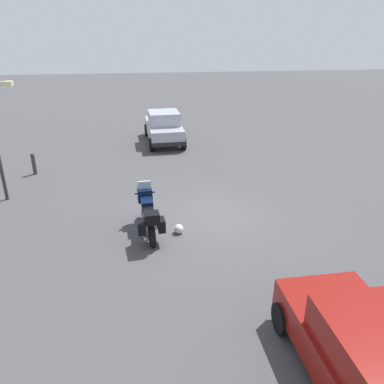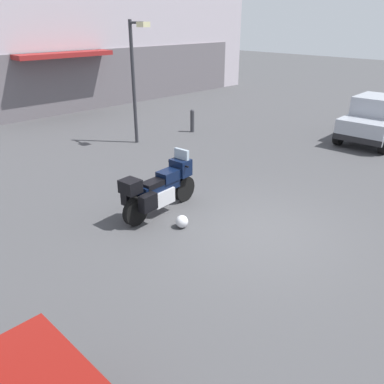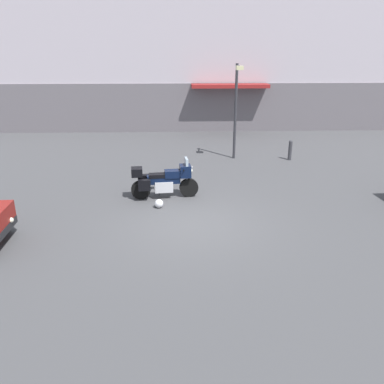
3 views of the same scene
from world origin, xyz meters
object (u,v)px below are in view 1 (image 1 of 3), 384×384
at_px(motorcycle, 148,214).
at_px(car_sedan_far, 377,369).
at_px(helmet, 179,229).
at_px(car_hatchback_near, 164,127).
at_px(bollard_curbside, 34,163).

xyz_separation_m(motorcycle, car_sedan_far, (-6.14, -3.45, 0.16)).
bearing_deg(helmet, car_hatchback_near, -0.94).
relative_size(motorcycle, helmet, 8.08).
height_order(motorcycle, bollard_curbside, motorcycle).
relative_size(motorcycle, bollard_curbside, 2.50).
bearing_deg(bollard_curbside, helmet, -136.09).
distance_m(car_hatchback_near, car_sedan_far, 15.85).
height_order(helmet, bollard_curbside, bollard_curbside).
xyz_separation_m(motorcycle, car_hatchback_near, (9.53, -1.04, 0.19)).
distance_m(car_sedan_far, bollard_curbside, 14.16).
bearing_deg(bollard_curbside, car_sedan_far, -145.51).
bearing_deg(car_sedan_far, helmet, 21.52).
xyz_separation_m(car_hatchback_near, car_sedan_far, (-15.67, -2.41, -0.03)).
xyz_separation_m(car_sedan_far, bollard_curbside, (11.67, 8.01, -0.30)).
height_order(helmet, car_hatchback_near, car_hatchback_near).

